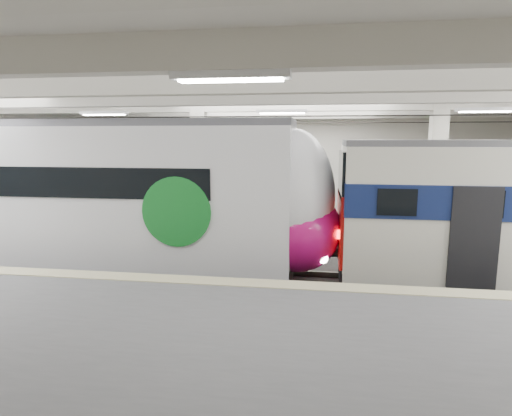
# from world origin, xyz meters

# --- Properties ---
(station_hall) EXTENTS (36.00, 24.00, 5.75)m
(station_hall) POSITION_xyz_m (0.00, -1.74, 3.24)
(station_hall) COLOR black
(station_hall) RESTS_ON ground
(modern_emu) EXTENTS (14.42, 2.98, 4.62)m
(modern_emu) POSITION_xyz_m (-4.75, -0.00, 2.27)
(modern_emu) COLOR white
(modern_emu) RESTS_ON ground
(far_train) EXTENTS (13.26, 3.10, 4.24)m
(far_train) POSITION_xyz_m (-8.00, 5.50, 2.19)
(far_train) COLOR white
(far_train) RESTS_ON ground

